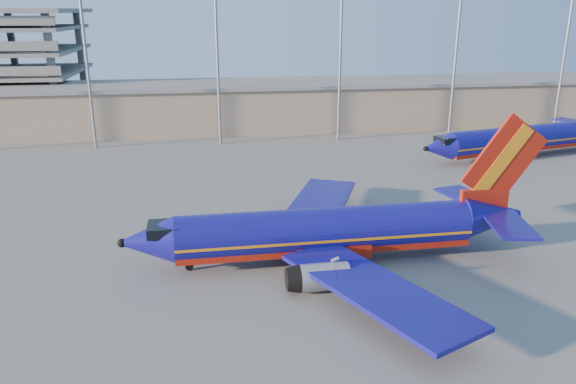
% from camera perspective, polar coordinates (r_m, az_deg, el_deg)
% --- Properties ---
extents(ground, '(220.00, 220.00, 0.00)m').
position_cam_1_polar(ground, '(51.06, 0.64, -6.49)').
color(ground, slate).
rests_on(ground, ground).
extents(terminal_building, '(122.00, 16.00, 8.50)m').
position_cam_1_polar(terminal_building, '(106.64, 1.01, 8.94)').
color(terminal_building, gray).
rests_on(terminal_building, ground).
extents(light_mast_row, '(101.60, 1.60, 28.65)m').
position_cam_1_polar(light_mast_row, '(92.75, -0.84, 15.80)').
color(light_mast_row, gray).
rests_on(light_mast_row, ground).
extents(aircraft_main, '(37.54, 36.14, 12.72)m').
position_cam_1_polar(aircraft_main, '(49.40, 4.72, -4.00)').
color(aircraft_main, navy).
rests_on(aircraft_main, ground).
extents(aircraft_second, '(35.99, 16.22, 12.37)m').
position_cam_1_polar(aircraft_second, '(91.59, 22.89, 5.06)').
color(aircraft_second, navy).
rests_on(aircraft_second, ground).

